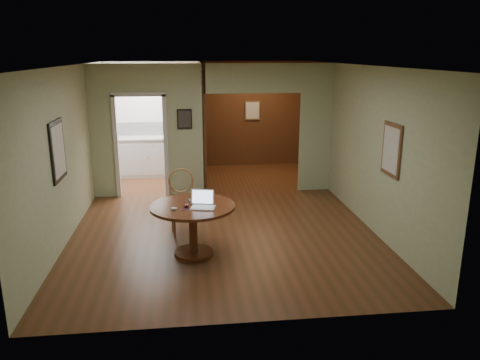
{
  "coord_description": "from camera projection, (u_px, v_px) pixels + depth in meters",
  "views": [
    {
      "loc": [
        -0.57,
        -7.07,
        2.91
      ],
      "look_at": [
        0.22,
        -0.2,
        1.02
      ],
      "focal_mm": 35.0,
      "sensor_mm": 36.0,
      "label": 1
    }
  ],
  "objects": [
    {
      "name": "dining_table",
      "position": [
        193.0,
        218.0,
        6.82
      ],
      "size": [
        1.24,
        1.24,
        0.77
      ],
      "rotation": [
        0.0,
        0.0,
        -0.02
      ],
      "color": "brown",
      "rests_on": "ground"
    },
    {
      "name": "chair",
      "position": [
        182.0,
        198.0,
        7.66
      ],
      "size": [
        0.51,
        0.51,
        1.08
      ],
      "rotation": [
        0.0,
        0.0,
        0.13
      ],
      "color": "#AF673E",
      "rests_on": "ground"
    },
    {
      "name": "floor",
      "position": [
        225.0,
        237.0,
        7.6
      ],
      "size": [
        5.0,
        5.0,
        0.0
      ],
      "primitive_type": "plane",
      "color": "#4C2D15",
      "rests_on": "ground"
    },
    {
      "name": "open_laptop",
      "position": [
        203.0,
        202.0,
        6.68
      ],
      "size": [
        0.38,
        0.36,
        0.24
      ],
      "rotation": [
        0.0,
        0.0,
        -0.23
      ],
      "color": "silver",
      "rests_on": "dining_table"
    },
    {
      "name": "grocery_bag",
      "position": [
        169.0,
        131.0,
        11.23
      ],
      "size": [
        0.36,
        0.34,
        0.29
      ],
      "primitive_type": "ellipsoid",
      "rotation": [
        0.0,
        0.0,
        -0.42
      ],
      "color": "#C0B08C",
      "rests_on": "kitchen_cabinet"
    },
    {
      "name": "closed_laptop",
      "position": [
        200.0,
        201.0,
        6.92
      ],
      "size": [
        0.35,
        0.25,
        0.03
      ],
      "primitive_type": "imported",
      "rotation": [
        0.0,
        0.0,
        0.11
      ],
      "color": "#B6B6BB",
      "rests_on": "dining_table"
    },
    {
      "name": "room_shell",
      "position": [
        191.0,
        129.0,
        10.18
      ],
      "size": [
        5.2,
        7.5,
        5.0
      ],
      "color": "silver",
      "rests_on": "ground"
    },
    {
      "name": "wine_glass",
      "position": [
        186.0,
        204.0,
        6.66
      ],
      "size": [
        0.08,
        0.08,
        0.09
      ],
      "primitive_type": null,
      "color": "white",
      "rests_on": "dining_table"
    },
    {
      "name": "kitchen_cabinet",
      "position": [
        155.0,
        156.0,
        11.35
      ],
      "size": [
        2.06,
        0.6,
        0.94
      ],
      "color": "silver",
      "rests_on": "ground"
    },
    {
      "name": "mouse",
      "position": [
        174.0,
        209.0,
        6.55
      ],
      "size": [
        0.1,
        0.06,
        0.04
      ],
      "primitive_type": "ellipsoid",
      "rotation": [
        0.0,
        0.0,
        0.05
      ],
      "color": "silver",
      "rests_on": "dining_table"
    },
    {
      "name": "pen",
      "position": [
        186.0,
        209.0,
        6.57
      ],
      "size": [
        0.12,
        0.11,
        0.01
      ],
      "primitive_type": "cylinder",
      "rotation": [
        0.0,
        1.57,
        0.75
      ],
      "color": "#0C1755",
      "rests_on": "dining_table"
    }
  ]
}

